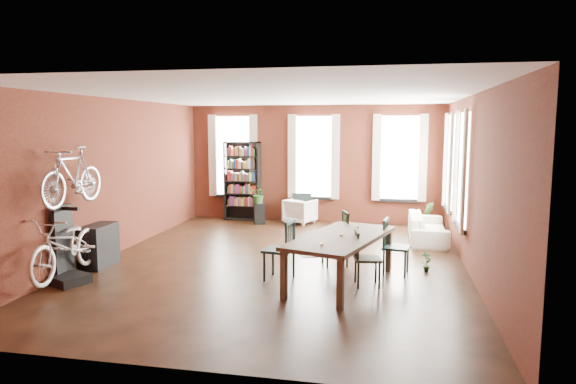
% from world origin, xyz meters
% --- Properties ---
extents(room, '(9.00, 9.04, 3.22)m').
position_xyz_m(room, '(0.25, 0.62, 2.14)').
color(room, black).
rests_on(room, ground).
extents(dining_table, '(1.78, 2.65, 0.83)m').
position_xyz_m(dining_table, '(1.30, -1.13, 0.41)').
color(dining_table, '#48382B').
rests_on(dining_table, ground).
extents(dining_chair_a, '(0.56, 0.56, 1.04)m').
position_xyz_m(dining_chair_a, '(0.22, -1.04, 0.52)').
color(dining_chair_a, '#183536').
rests_on(dining_chair_a, ground).
extents(dining_chair_b, '(0.61, 0.61, 1.02)m').
position_xyz_m(dining_chair_b, '(1.07, 0.06, 0.51)').
color(dining_chair_b, black).
rests_on(dining_chair_b, ground).
extents(dining_chair_c, '(0.50, 0.50, 0.92)m').
position_xyz_m(dining_chair_c, '(1.74, -1.10, 0.46)').
color(dining_chair_c, '#202E1B').
rests_on(dining_chair_c, ground).
extents(dining_chair_d, '(0.52, 0.52, 0.99)m').
position_xyz_m(dining_chair_d, '(2.21, -0.33, 0.49)').
color(dining_chair_d, '#1A3936').
rests_on(dining_chair_d, ground).
extents(bookshelf, '(1.00, 0.32, 2.20)m').
position_xyz_m(bookshelf, '(-2.00, 4.30, 1.10)').
color(bookshelf, black).
rests_on(bookshelf, ground).
extents(white_armchair, '(0.92, 0.89, 0.74)m').
position_xyz_m(white_armchair, '(-0.31, 4.10, 0.37)').
color(white_armchair, silver).
rests_on(white_armchair, ground).
extents(cream_sofa, '(0.61, 2.08, 0.81)m').
position_xyz_m(cream_sofa, '(2.95, 2.60, 0.41)').
color(cream_sofa, beige).
rests_on(cream_sofa, ground).
extents(striped_rug, '(1.36, 1.69, 0.01)m').
position_xyz_m(striped_rug, '(0.56, 1.28, 0.01)').
color(striped_rug, black).
rests_on(striped_rug, ground).
extents(bike_trainer, '(0.70, 0.70, 0.15)m').
position_xyz_m(bike_trainer, '(-3.18, -2.00, 0.08)').
color(bike_trainer, black).
rests_on(bike_trainer, ground).
extents(bike_wall_rack, '(0.16, 0.60, 1.30)m').
position_xyz_m(bike_wall_rack, '(-3.40, -1.80, 0.65)').
color(bike_wall_rack, black).
rests_on(bike_wall_rack, ground).
extents(console_table, '(0.40, 0.80, 0.80)m').
position_xyz_m(console_table, '(-3.28, -0.90, 0.40)').
color(console_table, black).
rests_on(console_table, ground).
extents(plant_stand, '(0.36, 0.36, 0.56)m').
position_xyz_m(plant_stand, '(-1.38, 3.80, 0.28)').
color(plant_stand, black).
rests_on(plant_stand, ground).
extents(plant_by_sofa, '(0.58, 0.81, 0.33)m').
position_xyz_m(plant_by_sofa, '(2.99, 3.82, 0.16)').
color(plant_by_sofa, '#2B4F1F').
rests_on(plant_by_sofa, ground).
extents(plant_small, '(0.40, 0.42, 0.14)m').
position_xyz_m(plant_small, '(2.75, -0.08, 0.07)').
color(plant_small, '#234E1F').
rests_on(plant_small, ground).
extents(bicycle_floor, '(0.75, 1.08, 1.97)m').
position_xyz_m(bicycle_floor, '(-3.18, -2.02, 1.14)').
color(bicycle_floor, beige).
rests_on(bicycle_floor, bike_trainer).
extents(bicycle_hung, '(0.47, 1.00, 1.66)m').
position_xyz_m(bicycle_hung, '(-3.15, -1.80, 2.13)').
color(bicycle_hung, '#A5A8AD').
rests_on(bicycle_hung, bike_wall_rack).
extents(plant_on_stand, '(0.53, 0.57, 0.41)m').
position_xyz_m(plant_on_stand, '(-1.39, 3.77, 0.76)').
color(plant_on_stand, '#265321').
rests_on(plant_on_stand, plant_stand).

